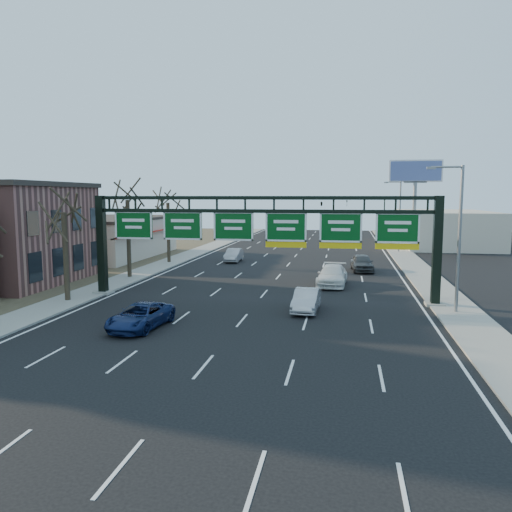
% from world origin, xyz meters
% --- Properties ---
extents(ground, '(160.00, 160.00, 0.00)m').
position_xyz_m(ground, '(0.00, 0.00, 0.00)').
color(ground, black).
rests_on(ground, ground).
extents(sidewalk_left, '(3.00, 120.00, 0.12)m').
position_xyz_m(sidewalk_left, '(-12.80, 20.00, 0.06)').
color(sidewalk_left, gray).
rests_on(sidewalk_left, ground).
extents(sidewalk_right, '(3.00, 120.00, 0.12)m').
position_xyz_m(sidewalk_right, '(12.80, 20.00, 0.06)').
color(sidewalk_right, gray).
rests_on(sidewalk_right, ground).
extents(dirt_strip_left, '(21.00, 120.00, 0.06)m').
position_xyz_m(dirt_strip_left, '(-25.00, 20.00, 0.03)').
color(dirt_strip_left, '#473D2B').
rests_on(dirt_strip_left, ground).
extents(lane_markings, '(21.60, 120.00, 0.01)m').
position_xyz_m(lane_markings, '(0.00, 20.00, 0.01)').
color(lane_markings, white).
rests_on(lane_markings, ground).
extents(sign_gantry, '(24.60, 1.20, 7.20)m').
position_xyz_m(sign_gantry, '(0.16, 8.00, 4.63)').
color(sign_gantry, black).
rests_on(sign_gantry, ground).
extents(brick_block, '(10.40, 12.40, 8.30)m').
position_xyz_m(brick_block, '(-21.50, 11.00, 4.16)').
color(brick_block, '#92564F').
rests_on(brick_block, ground).
extents(cream_strip, '(10.90, 18.40, 4.70)m').
position_xyz_m(cream_strip, '(-21.48, 29.00, 2.36)').
color(cream_strip, '#BCAF9C').
rests_on(cream_strip, ground).
extents(building_right_distant, '(12.00, 20.00, 5.00)m').
position_xyz_m(building_right_distant, '(20.00, 50.00, 2.50)').
color(building_right_distant, '#BCAF9C').
rests_on(building_right_distant, ground).
extents(tree_gantry, '(3.60, 3.60, 8.48)m').
position_xyz_m(tree_gantry, '(-12.80, 5.00, 7.11)').
color(tree_gantry, '#2D2319').
rests_on(tree_gantry, sidewalk_left).
extents(tree_mid, '(3.60, 3.60, 9.24)m').
position_xyz_m(tree_mid, '(-12.80, 15.00, 7.85)').
color(tree_mid, '#2D2319').
rests_on(tree_mid, sidewalk_left).
extents(tree_far, '(3.60, 3.60, 8.86)m').
position_xyz_m(tree_far, '(-12.80, 25.00, 7.48)').
color(tree_far, '#2D2319').
rests_on(tree_far, sidewalk_left).
extents(streetlight_near, '(2.15, 0.22, 9.00)m').
position_xyz_m(streetlight_near, '(12.47, 6.00, 5.08)').
color(streetlight_near, slate).
rests_on(streetlight_near, sidewalk_right).
extents(streetlight_far, '(2.15, 0.22, 9.00)m').
position_xyz_m(streetlight_far, '(12.47, 40.00, 5.08)').
color(streetlight_far, slate).
rests_on(streetlight_far, sidewalk_right).
extents(billboard_right, '(7.00, 0.50, 12.00)m').
position_xyz_m(billboard_right, '(15.00, 44.98, 9.06)').
color(billboard_right, slate).
rests_on(billboard_right, ground).
extents(traffic_signal_mast, '(10.16, 0.54, 7.00)m').
position_xyz_m(traffic_signal_mast, '(5.69, 55.00, 5.50)').
color(traffic_signal_mast, black).
rests_on(traffic_signal_mast, ground).
extents(car_blue_suv, '(2.68, 4.99, 1.33)m').
position_xyz_m(car_blue_suv, '(-5.11, -0.62, 0.67)').
color(car_blue_suv, navy).
rests_on(car_blue_suv, ground).
extents(car_silver_sedan, '(1.65, 4.26, 1.38)m').
position_xyz_m(car_silver_sedan, '(3.50, 5.02, 0.69)').
color(car_silver_sedan, '#ADACB1').
rests_on(car_silver_sedan, ground).
extents(car_white_wagon, '(2.55, 5.61, 1.59)m').
position_xyz_m(car_white_wagon, '(4.85, 14.52, 0.80)').
color(car_white_wagon, white).
rests_on(car_white_wagon, ground).
extents(car_grey_far, '(2.32, 4.92, 1.63)m').
position_xyz_m(car_grey_far, '(7.46, 22.68, 0.81)').
color(car_grey_far, '#3C3E40').
rests_on(car_grey_far, ground).
extents(car_silver_distant, '(1.52, 4.26, 1.40)m').
position_xyz_m(car_silver_distant, '(-6.19, 27.39, 0.70)').
color(car_silver_distant, '#A1A0A5').
rests_on(car_silver_distant, ground).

